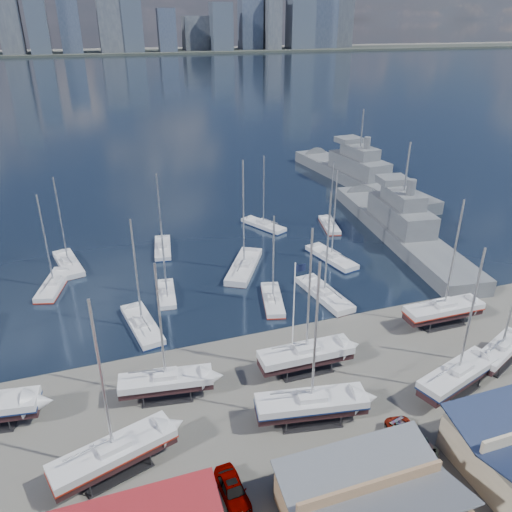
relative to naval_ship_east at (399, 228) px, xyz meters
name	(u,v)px	position (x,y,z in m)	size (l,w,h in m)	color
ground	(287,386)	(-32.74, -29.77, -1.66)	(1400.00, 1400.00, 0.00)	#605E59
water	(103,79)	(-32.74, 280.23, -1.81)	(1400.00, 600.00, 0.40)	#172636
far_shore	(88,53)	(-32.74, 540.23, -0.56)	(1400.00, 80.00, 2.20)	#2D332D
skyline	(75,14)	(-40.57, 533.98, 37.43)	(639.14, 43.80, 107.69)	#475166
shed_grey	(370,500)	(-32.74, -45.77, 0.49)	(12.60, 8.40, 4.17)	#8C6B4C
sailboat_cradle_1	(114,453)	(-50.13, -35.18, 0.44)	(10.67, 5.84, 16.57)	#2D2D33
sailboat_cradle_2	(166,381)	(-44.62, -27.54, 0.36)	(9.33, 3.80, 14.89)	#2D2D33
sailboat_cradle_3	(311,404)	(-32.53, -35.07, 0.44)	(10.65, 4.62, 16.61)	#2D2D33
sailboat_cradle_4	(306,354)	(-29.96, -28.10, 0.43)	(10.12, 2.93, 16.44)	#2D2D33
sailboat_cradle_5	(458,375)	(-17.05, -36.01, 0.40)	(10.24, 5.56, 15.94)	#2D2D33
sailboat_cradle_6	(444,310)	(-10.45, -25.28, 0.41)	(10.03, 2.91, 16.15)	#2D2D33
sailboat_cradle_7	(501,350)	(-9.76, -33.96, 0.30)	(8.59, 5.53, 13.82)	#2D2D33
sailboat_moored_1	(54,285)	(-55.74, 0.11, -1.36)	(5.15, 9.90, 14.25)	black
sailboat_moored_2	(69,265)	(-53.82, 6.37, -1.34)	(4.76, 10.06, 14.65)	black
sailboat_moored_3	(142,326)	(-45.37, -14.29, -1.36)	(4.35, 10.27, 14.87)	black
sailboat_moored_4	(167,294)	(-41.24, -7.52, -1.33)	(2.96, 7.75, 11.42)	black
sailboat_moored_5	(163,249)	(-39.33, 7.55, -1.36)	(3.86, 9.25, 13.41)	black
sailboat_moored_6	(273,300)	(-28.25, -13.68, -1.36)	(4.43, 8.91, 12.83)	black
sailboat_moored_7	(244,268)	(-28.93, -3.32, -1.34)	(8.68, 11.67, 17.54)	black
sailboat_moored_8	(263,226)	(-20.51, 11.62, -1.36)	(6.37, 9.34, 13.69)	black
sailboat_moored_9	(324,295)	(-21.18, -14.64, -1.34)	(4.17, 10.66, 15.67)	black
sailboat_moored_10	(331,258)	(-15.07, -4.58, -1.36)	(4.85, 10.44, 15.06)	black
sailboat_moored_11	(329,226)	(-9.20, 7.86, -1.36)	(4.27, 8.71, 12.55)	black
naval_ship_east	(399,228)	(0.00, 0.00, 0.00)	(12.57, 43.90, 17.90)	#5A5E64
naval_ship_west	(358,177)	(8.74, 29.80, 0.00)	(11.17, 47.37, 18.22)	#5A5E64
car_a	(233,489)	(-41.71, -40.53, -0.86)	(1.89, 4.69, 1.60)	gray
car_b	(304,478)	(-35.97, -41.31, -0.91)	(1.60, 4.59, 1.51)	gray
car_c	(406,438)	(-25.74, -40.38, -0.97)	(2.30, 4.99, 1.39)	gray
car_d	(415,441)	(-25.20, -40.83, -0.97)	(1.93, 4.75, 1.38)	gray
flagpole	(295,310)	(-31.21, -27.52, 5.76)	(1.13, 0.12, 12.80)	white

